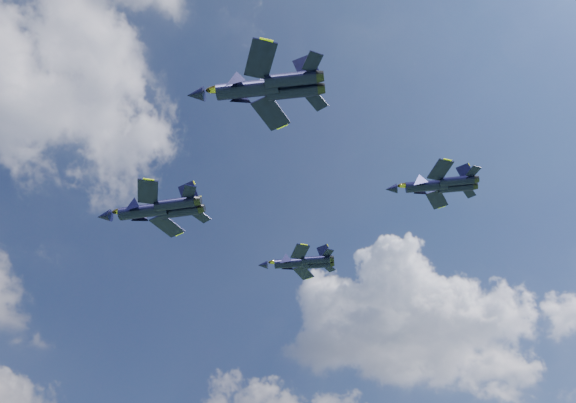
% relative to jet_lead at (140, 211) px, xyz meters
% --- Properties ---
extents(jet_lead, '(15.20, 16.36, 4.30)m').
position_rel_jet_lead_xyz_m(jet_lead, '(0.00, 0.00, 0.00)').
color(jet_lead, black).
extents(jet_left, '(14.99, 14.99, 4.08)m').
position_rel_jet_lead_xyz_m(jet_left, '(-1.62, -30.62, -2.75)').
color(jet_left, black).
extents(jet_right, '(12.28, 12.11, 3.32)m').
position_rel_jet_lead_xyz_m(jet_right, '(26.61, -2.99, 0.06)').
color(jet_right, black).
extents(jet_slot, '(11.95, 11.90, 3.24)m').
position_rel_jet_lead_xyz_m(jet_slot, '(28.60, -31.41, -1.55)').
color(jet_slot, black).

